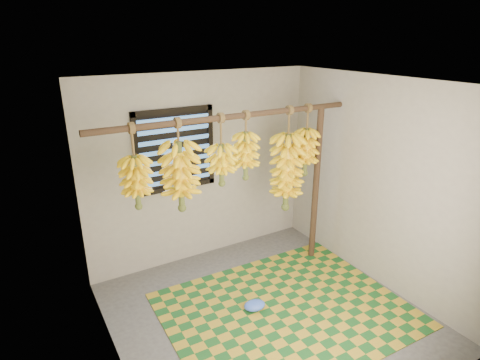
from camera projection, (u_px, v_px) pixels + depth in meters
floor at (266, 315)px, 4.25m from camera, size 3.00×3.00×0.01m
ceiling at (273, 83)px, 3.42m from camera, size 3.00×3.00×0.01m
wall_back at (202, 169)px, 5.05m from camera, size 3.00×0.01×2.40m
wall_left at (110, 253)px, 3.12m from camera, size 0.01×3.00×2.40m
wall_right at (378, 184)px, 4.55m from camera, size 0.01×3.00×2.40m
window at (175, 150)px, 4.76m from camera, size 1.00×0.04×1.00m
hanging_pole at (233, 117)px, 4.13m from camera, size 3.00×0.06×0.06m
support_post at (316, 186)px, 5.04m from camera, size 0.08×0.08×2.00m
woven_mat at (286, 310)px, 4.31m from camera, size 2.55×2.06×0.01m
plastic_bag at (255, 305)px, 4.30m from camera, size 0.26×0.20×0.10m
banana_bunch_a at (136, 182)px, 3.80m from camera, size 0.30×0.30×0.84m
banana_bunch_b at (180, 177)px, 4.02m from camera, size 0.39×0.39×0.96m
banana_bunch_c at (221, 165)px, 4.23m from camera, size 0.31×0.31×0.78m
banana_bunch_d at (246, 156)px, 4.36m from camera, size 0.29×0.29×0.77m
banana_bunch_e at (287, 172)px, 4.73m from camera, size 0.37×0.37×1.25m
banana_bunch_f at (306, 152)px, 4.79m from camera, size 0.30×0.30×0.86m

